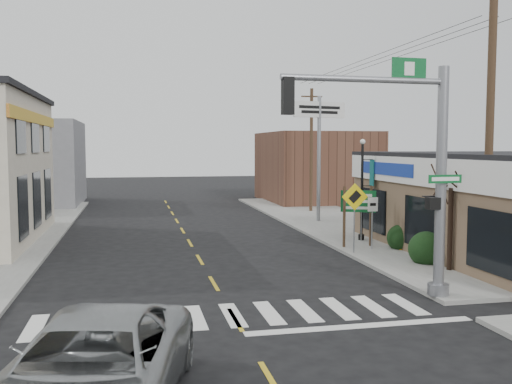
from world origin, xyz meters
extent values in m
plane|color=black|center=(0.00, 0.00, 0.00)|extent=(140.00, 140.00, 0.00)
cube|color=gray|center=(9.00, 13.00, 0.07)|extent=(6.00, 38.00, 0.13)
cube|color=gold|center=(0.00, 8.00, 0.01)|extent=(0.12, 56.00, 0.01)
cube|color=silver|center=(0.00, 0.40, 0.01)|extent=(11.00, 2.20, 0.01)
cube|color=brown|center=(12.00, 30.00, 2.80)|extent=(8.00, 10.00, 5.60)
cube|color=slate|center=(-11.00, 32.00, 3.20)|extent=(9.00, 10.00, 6.40)
imported|color=#989B9D|center=(-3.24, -4.87, 0.84)|extent=(3.97, 6.47, 1.68)
cylinder|color=gray|center=(6.20, 0.70, 3.45)|extent=(0.31, 0.31, 6.65)
cylinder|color=gray|center=(3.76, 0.70, 6.33)|extent=(4.88, 0.18, 0.18)
cube|color=black|center=(1.52, 0.70, 5.84)|extent=(0.31, 0.24, 1.00)
cube|color=#0B5224|center=(6.20, 0.48, 3.56)|extent=(1.05, 0.04, 0.24)
cube|color=#0B5224|center=(5.09, 0.70, 6.67)|extent=(1.05, 0.05, 0.61)
cube|color=black|center=(5.95, 0.65, 2.84)|extent=(0.35, 0.29, 0.35)
cube|color=#463220|center=(6.37, 8.83, 1.45)|extent=(0.09, 0.09, 2.65)
cube|color=#463220|center=(7.60, 8.83, 1.45)|extent=(0.09, 0.09, 2.65)
cube|color=#0E4C23|center=(6.99, 8.77, 2.12)|extent=(1.51, 0.05, 0.95)
cylinder|color=#EE9E00|center=(8.50, 7.72, 0.38)|extent=(0.18, 0.18, 0.49)
sphere|color=#EE9E00|center=(8.50, 7.72, 0.65)|extent=(0.19, 0.19, 0.19)
cylinder|color=gray|center=(6.30, 7.51, 1.44)|extent=(0.06, 0.06, 2.62)
cube|color=#DBBD0D|center=(6.30, 7.48, 2.44)|extent=(1.11, 0.03, 1.11)
cylinder|color=black|center=(7.85, 10.43, 2.39)|extent=(0.12, 0.12, 4.53)
sphere|color=silver|center=(7.85, 10.43, 4.70)|extent=(0.24, 0.24, 0.24)
cube|color=#105959|center=(8.33, 10.43, 3.27)|extent=(0.02, 0.48, 1.22)
cylinder|color=gray|center=(8.05, 17.36, 3.75)|extent=(0.21, 0.21, 7.24)
cube|color=silver|center=(8.05, 17.36, 6.60)|extent=(3.41, 0.18, 0.91)
cylinder|color=black|center=(8.36, 3.71, 1.58)|extent=(0.18, 0.18, 2.91)
ellipsoid|color=#1B3514|center=(8.20, 5.05, 0.63)|extent=(1.34, 1.34, 1.01)
ellipsoid|color=#183211|center=(8.63, 8.02, 0.57)|extent=(1.17, 1.17, 0.88)
cylinder|color=#432B21|center=(8.81, 2.27, 5.19)|extent=(0.26, 0.26, 10.12)
cylinder|color=#3B2C1B|center=(9.19, 22.38, 4.23)|extent=(0.21, 0.21, 8.20)
cube|color=#3B2C1B|center=(9.19, 22.38, 7.79)|extent=(1.43, 0.09, 0.09)
camera|label=1|loc=(-2.54, -14.28, 4.51)|focal=40.00mm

